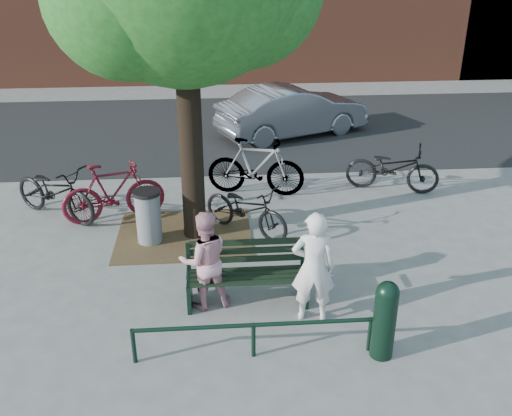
{
  "coord_description": "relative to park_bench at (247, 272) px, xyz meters",
  "views": [
    {
      "loc": [
        -0.43,
        -7.0,
        4.84
      ],
      "look_at": [
        0.21,
        1.0,
        1.06
      ],
      "focal_mm": 40.0,
      "sensor_mm": 36.0,
      "label": 1
    }
  ],
  "objects": [
    {
      "name": "dirt_pit",
      "position": [
        -1.0,
        2.12,
        -0.47
      ],
      "size": [
        2.4,
        2.0,
        0.02
      ],
      "primitive_type": "cube",
      "color": "brown",
      "rests_on": "ground"
    },
    {
      "name": "road",
      "position": [
        0.0,
        8.42,
        -0.47
      ],
      "size": [
        40.0,
        7.0,
        0.01
      ],
      "primitive_type": "cube",
      "color": "black",
      "rests_on": "ground"
    },
    {
      "name": "bicycle_d",
      "position": [
        0.43,
        3.87,
        0.13
      ],
      "size": [
        2.09,
        1.01,
        1.21
      ],
      "primitive_type": "imported",
      "rotation": [
        0.0,
        0.0,
        1.34
      ],
      "color": "gray",
      "rests_on": "ground"
    },
    {
      "name": "park_bench",
      "position": [
        0.0,
        0.0,
        0.0
      ],
      "size": [
        1.74,
        0.54,
        0.97
      ],
      "color": "black",
      "rests_on": "ground"
    },
    {
      "name": "bicycle_e",
      "position": [
        3.31,
        3.84,
        0.03
      ],
      "size": [
        2.04,
        1.26,
        1.01
      ],
      "primitive_type": "imported",
      "rotation": [
        0.0,
        0.0,
        1.24
      ],
      "color": "black",
      "rests_on": "ground"
    },
    {
      "name": "person_right",
      "position": [
        -0.6,
        -0.09,
        0.27
      ],
      "size": [
        0.82,
        0.7,
        1.49
      ],
      "primitive_type": "imported",
      "rotation": [
        0.0,
        0.0,
        3.34
      ],
      "color": "#CB8C95",
      "rests_on": "ground"
    },
    {
      "name": "bicycle_c",
      "position": [
        0.12,
        2.13,
        -0.0
      ],
      "size": [
        1.78,
        1.67,
        0.95
      ],
      "primitive_type": "imported",
      "rotation": [
        0.0,
        0.0,
        0.85
      ],
      "color": "black",
      "rests_on": "ground"
    },
    {
      "name": "bollard",
      "position": [
        1.63,
        -1.39,
        0.11
      ],
      "size": [
        0.29,
        0.29,
        1.09
      ],
      "color": "black",
      "rests_on": "ground"
    },
    {
      "name": "ground",
      "position": [
        0.0,
        -0.08,
        -0.48
      ],
      "size": [
        90.0,
        90.0,
        0.0
      ],
      "primitive_type": "plane",
      "color": "gray",
      "rests_on": "ground"
    },
    {
      "name": "guard_railing",
      "position": [
        0.0,
        -1.28,
        -0.08
      ],
      "size": [
        3.06,
        0.06,
        0.51
      ],
      "color": "black",
      "rests_on": "ground"
    },
    {
      "name": "litter_bin",
      "position": [
        -1.59,
        1.92,
        0.02
      ],
      "size": [
        0.48,
        0.48,
        0.98
      ],
      "color": "gray",
      "rests_on": "ground"
    },
    {
      "name": "parked_car",
      "position": [
        1.73,
        7.77,
        0.19
      ],
      "size": [
        4.31,
        2.91,
        1.34
      ],
      "primitive_type": "imported",
      "rotation": [
        0.0,
        0.0,
        1.97
      ],
      "color": "gray",
      "rests_on": "ground"
    },
    {
      "name": "bicycle_a",
      "position": [
        -3.44,
        3.07,
        0.06
      ],
      "size": [
        2.07,
        1.76,
        1.07
      ],
      "primitive_type": "imported",
      "rotation": [
        0.0,
        0.0,
        0.95
      ],
      "color": "black",
      "rests_on": "ground"
    },
    {
      "name": "person_left",
      "position": [
        0.87,
        -0.52,
        0.34
      ],
      "size": [
        0.65,
        0.47,
        1.65
      ],
      "primitive_type": "imported",
      "rotation": [
        0.0,
        0.0,
        3.01
      ],
      "color": "silver",
      "rests_on": "ground"
    },
    {
      "name": "bicycle_b",
      "position": [
        -2.32,
        2.86,
        0.1
      ],
      "size": [
        1.99,
        1.05,
        1.15
      ],
      "primitive_type": "imported",
      "rotation": [
        0.0,
        0.0,
        1.85
      ],
      "color": "#570C17",
      "rests_on": "ground"
    }
  ]
}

